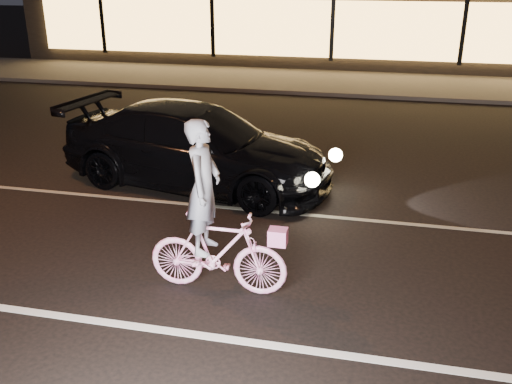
# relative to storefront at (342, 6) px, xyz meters

# --- Properties ---
(ground) EXTENTS (90.00, 90.00, 0.00)m
(ground) POSITION_rel_storefront_xyz_m (0.00, -18.97, -2.15)
(ground) COLOR black
(ground) RESTS_ON ground
(lane_stripe_near) EXTENTS (60.00, 0.12, 0.01)m
(lane_stripe_near) POSITION_rel_storefront_xyz_m (0.00, -20.47, -2.14)
(lane_stripe_near) COLOR silver
(lane_stripe_near) RESTS_ON ground
(lane_stripe_far) EXTENTS (60.00, 0.10, 0.01)m
(lane_stripe_far) POSITION_rel_storefront_xyz_m (0.00, -16.97, -2.14)
(lane_stripe_far) COLOR gray
(lane_stripe_far) RESTS_ON ground
(sidewalk) EXTENTS (30.00, 4.00, 0.12)m
(sidewalk) POSITION_rel_storefront_xyz_m (0.00, -5.97, -2.09)
(sidewalk) COLOR #383533
(sidewalk) RESTS_ON ground
(storefront) EXTENTS (25.40, 8.42, 4.20)m
(storefront) POSITION_rel_storefront_xyz_m (0.00, 0.00, 0.00)
(storefront) COLOR black
(storefront) RESTS_ON ground
(cyclist) EXTENTS (1.75, 0.60, 2.21)m
(cyclist) POSITION_rel_storefront_xyz_m (0.09, -19.49, -1.36)
(cyclist) COLOR #FF41AB
(cyclist) RESTS_ON ground
(sedan) EXTENTS (5.35, 2.94, 1.47)m
(sedan) POSITION_rel_storefront_xyz_m (-1.27, -16.00, -1.41)
(sedan) COLOR black
(sedan) RESTS_ON ground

